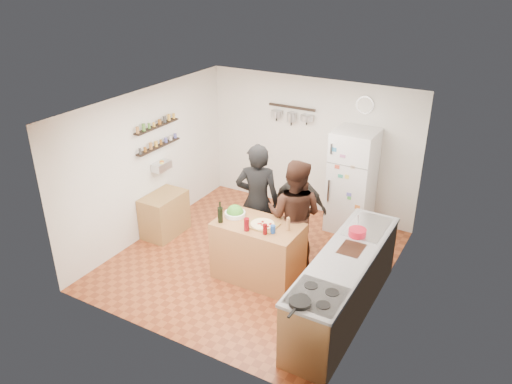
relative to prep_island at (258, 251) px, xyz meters
The scene contains 26 objects.
room_shell 1.14m from the prep_island, 111.85° to the left, with size 4.20×4.20×4.20m.
prep_island is the anchor object (origin of this frame).
pizza_board 0.47m from the prep_island, 14.04° to the right, with size 0.42×0.34×0.02m, color brown.
pizza 0.49m from the prep_island, 14.04° to the right, with size 0.34×0.34×0.02m, color beige.
salad_bowl 0.64m from the prep_island, behind, with size 0.31×0.31×0.06m, color silver.
wine_bottle 0.79m from the prep_island, 156.25° to the right, with size 0.08×0.08×0.23m, color black.
wine_glass_near 0.60m from the prep_island, 101.77° to the right, with size 0.08×0.08×0.19m, color #63080E.
wine_glass_far 0.61m from the prep_island, 42.27° to the right, with size 0.06×0.06×0.15m, color #58070A.
pepper_mill 0.70m from the prep_island, ahead, with size 0.05×0.05×0.16m, color #9F6F42.
salt_canister 0.61m from the prep_island, 21.80° to the right, with size 0.07×0.07×0.12m, color navy.
person_left 0.83m from the prep_island, 120.36° to the left, with size 0.68×0.45×1.88m, color black.
person_center 0.75m from the prep_island, 58.65° to the left, with size 0.86×0.67×1.77m, color black.
person_back 1.09m from the prep_island, 80.66° to the left, with size 0.90×0.37×1.53m, color #282624.
counter_run 1.41m from the prep_island, ahead, with size 0.63×2.63×0.90m, color #9E7042.
stove_top 1.85m from the prep_island, 38.95° to the right, with size 0.60×0.62×0.02m, color white.
skillet 1.95m from the prep_island, 46.56° to the right, with size 0.25×0.25×0.05m, color black.
sink 1.62m from the prep_island, 25.73° to the left, with size 0.50×0.80×0.03m, color silver.
cutting_board 1.47m from the prep_island, ahead, with size 0.30×0.40×0.02m, color brown.
red_bowl 1.49m from the prep_island, 15.17° to the left, with size 0.24×0.24×0.10m, color #AD1327.
fridge 2.26m from the prep_island, 73.09° to the left, with size 0.70×0.68×1.80m, color white.
wall_clock 3.05m from the prep_island, 75.26° to the left, with size 0.30×0.30×0.03m, color silver.
spice_shelf_lower 2.53m from the prep_island, 165.64° to the left, with size 0.12×1.00×0.03m, color black.
spice_shelf_upper 2.70m from the prep_island, 165.64° to the left, with size 0.12×1.00×0.03m, color black.
produce_basket 2.38m from the prep_island, 165.45° to the left, with size 0.18×0.35×0.14m, color silver.
side_table 2.08m from the prep_island, behind, with size 0.50×0.80×0.73m, color #9F7542.
pot_rack 2.88m from the prep_island, 105.43° to the left, with size 0.90×0.04×0.04m, color black.
Camera 1 is at (3.36, -5.81, 4.38)m, focal length 35.00 mm.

